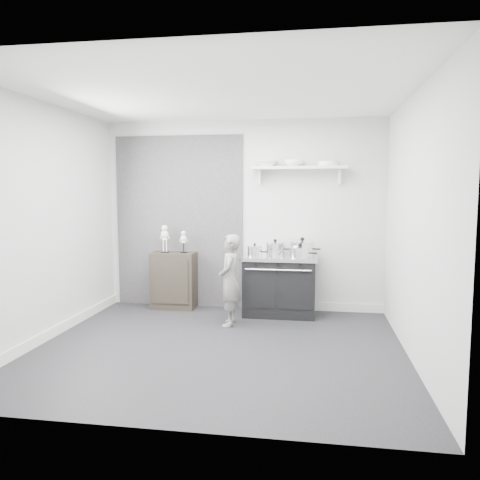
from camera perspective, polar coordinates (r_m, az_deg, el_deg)
name	(u,v)px	position (r m, az deg, el deg)	size (l,w,h in m)	color
ground	(218,347)	(5.24, -2.69, -12.95)	(4.00, 4.00, 0.00)	black
room_shell	(212,197)	(5.12, -3.42, 5.29)	(4.02, 3.62, 2.71)	#BABAB7
wall_shelf	(299,169)	(6.54, 7.22, 8.64)	(1.30, 0.26, 0.24)	silver
stove	(280,285)	(6.48, 4.85, -5.49)	(1.02, 0.64, 0.82)	black
side_cabinet	(174,280)	(6.89, -8.04, -4.89)	(0.63, 0.37, 0.82)	black
child	(230,280)	(5.93, -1.27, -4.91)	(0.42, 0.28, 1.16)	slate
pot_front_left	(255,251)	(6.31, 1.81, -1.35)	(0.29, 0.20, 0.18)	silver
pot_back_left	(275,248)	(6.54, 4.31, -1.01)	(0.36, 0.28, 0.22)	silver
pot_back_right	(302,248)	(6.48, 7.59, -0.99)	(0.41, 0.33, 0.25)	silver
pot_front_right	(300,252)	(6.23, 7.30, -1.49)	(0.37, 0.28, 0.19)	silver
skeleton_full	(165,237)	(6.84, -9.16, 0.41)	(0.13, 0.08, 0.46)	silver
skeleton_torso	(184,240)	(6.76, -6.90, -0.02)	(0.10, 0.07, 0.37)	silver
bowl_large	(266,164)	(6.57, 3.24, 9.28)	(0.31, 0.31, 0.08)	white
bowl_small	(294,163)	(6.54, 6.59, 9.30)	(0.27, 0.27, 0.08)	white
plate_stack	(328,164)	(6.54, 10.71, 9.13)	(0.28, 0.28, 0.06)	white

